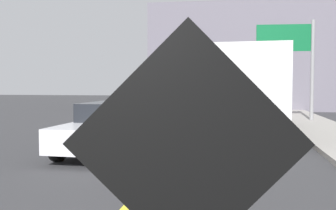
% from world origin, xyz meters
% --- Properties ---
extents(lane_center_stripe, '(0.14, 36.00, 0.01)m').
position_xyz_m(lane_center_stripe, '(0.00, 6.00, 0.00)').
color(lane_center_stripe, yellow).
rests_on(lane_center_stripe, ground).
extents(roadwork_sign, '(1.62, 0.28, 2.33)m').
position_xyz_m(roadwork_sign, '(1.34, 1.69, 1.47)').
color(roadwork_sign, '#593819').
rests_on(roadwork_sign, ground).
extents(arrow_board_trailer, '(1.60, 1.89, 2.70)m').
position_xyz_m(arrow_board_trailer, '(0.38, 9.31, 0.48)').
color(arrow_board_trailer, orange).
rests_on(arrow_board_trailer, ground).
extents(box_truck, '(2.83, 7.75, 3.13)m').
position_xyz_m(box_truck, '(2.27, 14.13, 1.73)').
color(box_truck, black).
rests_on(box_truck, ground).
extents(pickup_car, '(2.12, 4.74, 1.38)m').
position_xyz_m(pickup_car, '(-1.71, 9.56, 0.70)').
color(pickup_car, silver).
rests_on(pickup_car, ground).
extents(highway_guide_sign, '(2.78, 0.32, 5.00)m').
position_xyz_m(highway_guide_sign, '(4.55, 18.77, 3.42)').
color(highway_guide_sign, gray).
rests_on(highway_guide_sign, ground).
extents(far_building_block, '(17.98, 7.85, 7.72)m').
position_xyz_m(far_building_block, '(4.36, 30.29, 3.86)').
color(far_building_block, slate).
rests_on(far_building_block, ground).
extents(traffic_cone_mid_lane, '(0.36, 0.36, 0.67)m').
position_xyz_m(traffic_cone_mid_lane, '(0.56, 6.01, 0.33)').
color(traffic_cone_mid_lane, black).
rests_on(traffic_cone_mid_lane, ground).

